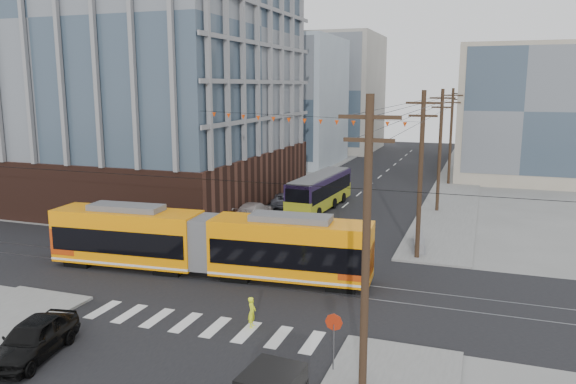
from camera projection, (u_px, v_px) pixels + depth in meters
name	position (u px, v px, depth m)	size (l,w,h in m)	color
ground	(228.00, 303.00, 29.60)	(160.00, 160.00, 0.00)	slate
office_building	(124.00, 54.00, 55.45)	(30.00, 25.00, 28.60)	#381E16
bg_bldg_nw_near	(275.00, 101.00, 81.65)	(18.00, 16.00, 18.00)	#8C99A5
bg_bldg_ne_near	(520.00, 113.00, 67.30)	(14.00, 14.00, 16.00)	gray
bg_bldg_nw_far	(331.00, 93.00, 99.00)	(16.00, 18.00, 20.00)	gray
bg_bldg_ne_far	(527.00, 114.00, 85.35)	(16.00, 16.00, 14.00)	#8C99A5
utility_pole_near	(366.00, 248.00, 20.23)	(0.30, 0.30, 11.00)	black
utility_pole_far	(458.00, 128.00, 77.64)	(0.30, 0.30, 11.00)	black
streetcar	(206.00, 243.00, 33.83)	(19.94, 2.80, 3.84)	orange
city_bus	(320.00, 191.00, 52.07)	(2.50, 11.53, 3.27)	#1D1230
black_sedan	(33.00, 339.00, 23.51)	(1.95, 4.86, 1.65)	black
parked_car_silver	(232.00, 227.00, 42.05)	(1.75, 5.02, 1.65)	#9EA9B2
parked_car_white	(254.00, 211.00, 47.72)	(2.16, 5.30, 1.54)	#B4A9A6
parked_car_grey	(284.00, 200.00, 53.18)	(2.13, 4.61, 1.28)	#545763
pedestrian	(252.00, 312.00, 26.46)	(0.54, 0.36, 1.49)	#EAFB1E
stop_sign	(333.00, 346.00, 22.15)	(0.71, 0.71, 2.34)	#A1250D
jersey_barrier	(419.00, 242.00, 39.43)	(0.95, 4.21, 0.84)	slate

